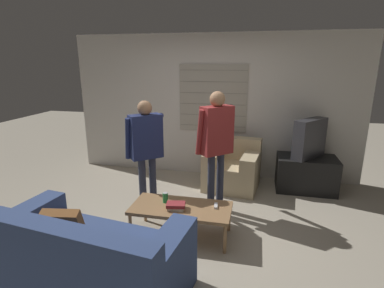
% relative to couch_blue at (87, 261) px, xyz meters
% --- Properties ---
extents(ground_plane, '(16.00, 16.00, 0.00)m').
position_rel_couch_blue_xyz_m(ground_plane, '(0.64, 1.26, -0.33)').
color(ground_plane, '#B2A893').
extents(wall_back, '(5.20, 0.08, 2.55)m').
position_rel_couch_blue_xyz_m(wall_back, '(0.64, 3.29, 0.95)').
color(wall_back, silver).
rests_on(wall_back, ground_plane).
extents(couch_blue, '(1.88, 1.12, 0.85)m').
position_rel_couch_blue_xyz_m(couch_blue, '(0.00, 0.00, 0.00)').
color(couch_blue, '#384C7F').
rests_on(couch_blue, ground_plane).
extents(armchair_beige, '(0.95, 0.90, 0.81)m').
position_rel_couch_blue_xyz_m(armchair_beige, '(1.08, 2.74, -0.00)').
color(armchair_beige, '#C6B289').
rests_on(armchair_beige, ground_plane).
extents(coffee_table, '(1.20, 0.56, 0.39)m').
position_rel_couch_blue_xyz_m(coffee_table, '(0.60, 1.09, 0.03)').
color(coffee_table, '#9E754C').
rests_on(coffee_table, ground_plane).
extents(tv_stand, '(0.94, 0.58, 0.57)m').
position_rel_couch_blue_xyz_m(tv_stand, '(2.27, 2.85, -0.05)').
color(tv_stand, black).
rests_on(tv_stand, ground_plane).
extents(tv, '(0.57, 0.65, 0.63)m').
position_rel_couch_blue_xyz_m(tv, '(2.27, 2.86, 0.55)').
color(tv, '#2D2D33').
rests_on(tv, tv_stand).
extents(person_left_standing, '(0.51, 0.79, 1.58)m').
position_rel_couch_blue_xyz_m(person_left_standing, '(-0.02, 1.63, 0.67)').
color(person_left_standing, '#33384C').
rests_on(person_left_standing, ground_plane).
extents(person_right_standing, '(0.51, 0.83, 1.70)m').
position_rel_couch_blue_xyz_m(person_right_standing, '(0.91, 1.81, 0.75)').
color(person_right_standing, '#33384C').
rests_on(person_right_standing, ground_plane).
extents(book_stack, '(0.24, 0.18, 0.08)m').
position_rel_couch_blue_xyz_m(book_stack, '(0.56, 1.01, 0.10)').
color(book_stack, beige).
rests_on(book_stack, coffee_table).
extents(soda_can, '(0.07, 0.07, 0.13)m').
position_rel_couch_blue_xyz_m(soda_can, '(0.39, 1.16, 0.12)').
color(soda_can, '#238E47').
rests_on(soda_can, coffee_table).
extents(spare_remote, '(0.05, 0.13, 0.02)m').
position_rel_couch_blue_xyz_m(spare_remote, '(1.01, 1.17, 0.07)').
color(spare_remote, white).
rests_on(spare_remote, coffee_table).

